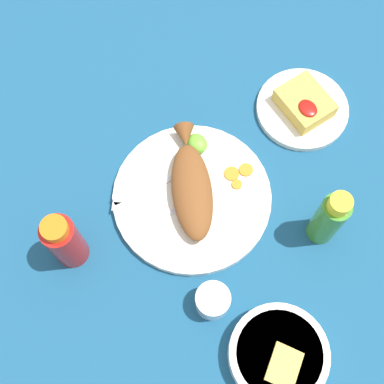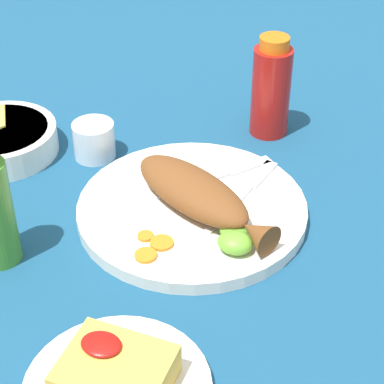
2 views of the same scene
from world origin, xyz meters
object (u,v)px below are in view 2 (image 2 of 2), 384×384
fork_near (223,175)px  fried_fish (198,194)px  main_plate (192,209)px  salt_cup (94,142)px  fork_far (246,190)px  guacamole_bowl (0,139)px  hot_sauce_bottle_red (271,89)px

fork_near → fried_fish: bearing=-145.1°
main_plate → salt_cup: 0.21m
fork_near → fork_far: bearing=-79.7°
fork_far → main_plate: bearing=142.7°
guacamole_bowl → hot_sauce_bottle_red: bearing=-150.4°
hot_sauce_bottle_red → guacamole_bowl: hot_sauce_bottle_red is taller
fork_far → hot_sauce_bottle_red: (0.02, -0.19, 0.06)m
fork_far → guacamole_bowl: bearing=102.2°
main_plate → guacamole_bowl: bearing=-6.9°
hot_sauce_bottle_red → salt_cup: hot_sauce_bottle_red is taller
hot_sauce_bottle_red → fork_far: bearing=97.3°
fried_fish → fork_near: 0.09m
fried_fish → hot_sauce_bottle_red: bearing=-68.7°
fork_near → hot_sauce_bottle_red: bearing=32.8°
hot_sauce_bottle_red → salt_cup: (0.22, 0.16, -0.05)m
main_plate → fried_fish: 0.03m
fried_fish → fork_near: (-0.01, -0.08, -0.02)m
hot_sauce_bottle_red → main_plate: bearing=82.0°
guacamole_bowl → fork_near: bearing=-173.7°
fork_near → guacamole_bowl: guacamole_bowl is taller
fried_fish → fork_far: size_ratio=1.29×
fork_far → salt_cup: bearing=93.6°
main_plate → guacamole_bowl: 0.33m
hot_sauce_bottle_red → salt_cup: 0.28m
hot_sauce_bottle_red → guacamole_bowl: (0.36, 0.21, -0.05)m
salt_cup → hot_sauce_bottle_red: bearing=-143.8°
hot_sauce_bottle_red → salt_cup: bearing=36.2°
main_plate → salt_cup: size_ratio=4.90×
fork_far → guacamole_bowl: size_ratio=1.08×
fork_far → hot_sauce_bottle_red: bearing=17.4°
main_plate → fork_far: size_ratio=1.66×
main_plate → salt_cup: salt_cup is taller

